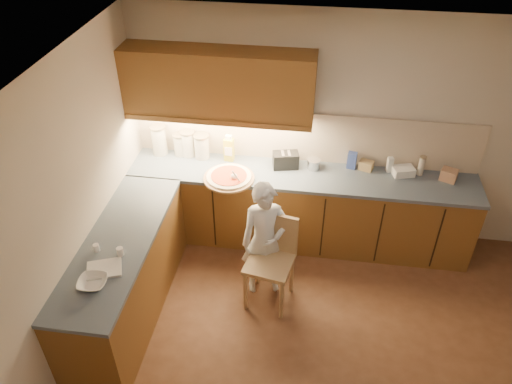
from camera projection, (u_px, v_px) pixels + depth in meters
room at (343, 225)px, 3.52m from camera, size 4.54×4.50×2.62m
l_counter at (245, 229)px, 5.35m from camera, size 3.77×2.62×0.92m
backsplash at (305, 137)px, 5.42m from camera, size 3.75×0.02×0.58m
upper_cabinets at (218, 84)px, 5.02m from camera, size 1.95×0.36×0.73m
pizza_on_board at (229, 177)px, 5.28m from camera, size 0.54×0.54×0.22m
child at (265, 240)px, 4.91m from camera, size 0.54×0.43×1.31m
wooden_chair at (272, 254)px, 4.88m from camera, size 0.51×0.51×0.97m
mixing_bowl at (93, 283)px, 4.06m from camera, size 0.25×0.25×0.06m
canister_a at (159, 140)px, 5.60m from camera, size 0.17×0.17×0.35m
canister_b at (180, 144)px, 5.61m from camera, size 0.15×0.15×0.26m
canister_c at (188, 143)px, 5.58m from camera, size 0.16×0.16×0.31m
canister_d at (202, 146)px, 5.55m from camera, size 0.18×0.18×0.29m
oil_jug at (229, 149)px, 5.51m from camera, size 0.11×0.09×0.32m
toaster at (286, 160)px, 5.43m from camera, size 0.30×0.21×0.18m
steel_pot at (314, 164)px, 5.42m from camera, size 0.15×0.15×0.11m
blue_box at (352, 160)px, 5.41m from camera, size 0.11×0.08×0.19m
card_box_a at (366, 165)px, 5.41m from camera, size 0.17×0.15×0.10m
white_bottle at (390, 165)px, 5.36m from camera, size 0.07×0.07×0.17m
flat_pack at (403, 171)px, 5.33m from camera, size 0.26×0.21×0.09m
tall_jar at (421, 166)px, 5.30m from camera, size 0.07×0.07×0.23m
card_box_b at (449, 175)px, 5.24m from camera, size 0.20×0.18×0.13m
dough_cloth at (104, 269)px, 4.21m from camera, size 0.35×0.31×0.02m
spice_jar_a at (96, 248)px, 4.39m from camera, size 0.06×0.06×0.07m
spice_jar_b at (120, 252)px, 4.34m from camera, size 0.08×0.08×0.08m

